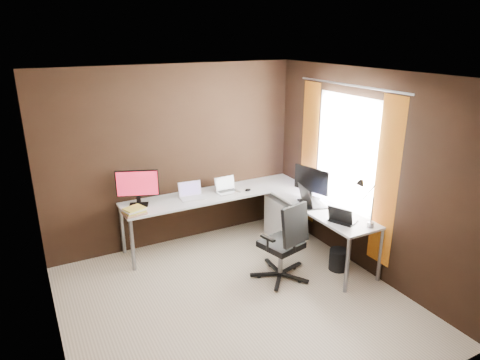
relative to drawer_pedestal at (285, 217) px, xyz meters
name	(u,v)px	position (x,y,z in m)	size (l,w,h in m)	color
room	(260,190)	(-1.09, -1.08, 0.98)	(3.60, 3.60, 2.50)	beige
desk	(255,203)	(-0.59, -0.11, 0.38)	(2.65, 2.25, 0.73)	white
drawer_pedestal	(285,217)	(0.00, 0.00, 0.00)	(0.42, 0.50, 0.60)	white
monitor_left	(138,186)	(-2.03, 0.44, 0.70)	(0.52, 0.25, 0.48)	black
monitor_right	(311,181)	(0.10, -0.45, 0.68)	(0.20, 0.53, 0.44)	black
laptop_white	(191,194)	(-1.32, 0.36, 0.48)	(0.34, 0.26, 0.21)	white
laptop_silver	(226,189)	(-0.79, 0.34, 0.48)	(0.31, 0.22, 0.21)	silver
laptop_black_big	(310,201)	(-0.04, -0.61, 0.49)	(0.37, 0.45, 0.26)	black
laptop_black_small	(342,219)	(-0.04, -1.24, 0.48)	(0.32, 0.37, 0.21)	black
book_stack	(134,211)	(-2.16, 0.17, 0.47)	(0.30, 0.26, 0.08)	#9C7054
mouse_left	(142,211)	(-2.06, 0.20, 0.45)	(0.08, 0.05, 0.03)	black
mouse_corner	(248,190)	(-0.51, 0.21, 0.45)	(0.09, 0.06, 0.04)	black
desk_lamp	(365,197)	(0.11, -1.44, 0.79)	(0.19, 0.22, 0.57)	slate
office_chair	(283,256)	(-0.67, -0.95, 0.00)	(0.57, 0.59, 1.01)	black
wastebasket	(338,260)	(0.07, -1.12, -0.16)	(0.24, 0.24, 0.27)	black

